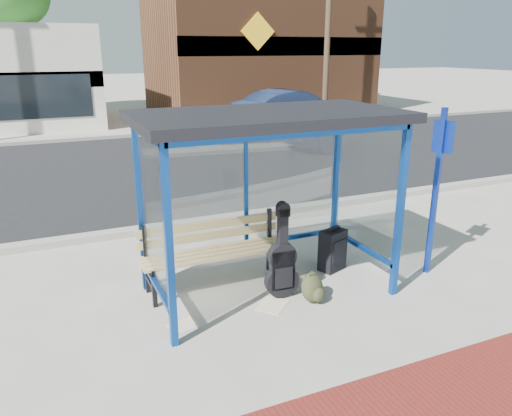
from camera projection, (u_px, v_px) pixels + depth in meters
name	position (u px, v px, depth m)	size (l,w,h in m)	color
ground	(268.00, 291.00, 6.79)	(120.00, 120.00, 0.00)	#B2ADA0
brick_paver_strip	(389.00, 412.00, 4.52)	(60.00, 1.00, 0.01)	maroon
curb_near	(202.00, 222.00, 9.30)	(60.00, 0.25, 0.12)	gray
street_asphalt	(145.00, 167.00, 13.75)	(60.00, 10.00, 0.00)	black
curb_far	(116.00, 136.00, 18.18)	(60.00, 0.25, 0.12)	gray
far_sidewalk	(108.00, 130.00, 19.85)	(60.00, 4.00, 0.01)	#B2ADA0
bus_shelter	(267.00, 139.00, 6.22)	(3.30, 1.80, 2.42)	navy
storefront_brown	(256.00, 46.00, 24.98)	(10.00, 7.08, 6.40)	#59331E
tree_right	(303.00, 6.00, 29.07)	(3.60, 3.60, 7.03)	#4C3826
utility_pole_east	(328.00, 23.00, 20.65)	(1.60, 0.24, 8.00)	#4C3826
bench	(214.00, 249.00, 6.80)	(2.03, 0.51, 0.96)	black
guitar_bag	(282.00, 265.00, 6.50)	(0.46, 0.16, 1.24)	black
suitcase	(333.00, 250.00, 7.34)	(0.45, 0.36, 0.68)	black
backpack	(313.00, 289.00, 6.44)	(0.38, 0.35, 0.39)	#2E311B
sign_post	(437.00, 184.00, 6.96)	(0.15, 0.29, 2.40)	navy
newspaper_a	(183.00, 325.00, 5.94)	(0.34, 0.27, 0.01)	white
newspaper_b	(272.00, 305.00, 6.41)	(0.42, 0.33, 0.01)	white
newspaper_c	(280.00, 290.00, 6.80)	(0.37, 0.29, 0.01)	white
parked_car	(292.00, 109.00, 20.03)	(1.66, 4.76, 1.57)	#192647
fire_hydrant	(349.00, 110.00, 22.92)	(0.33, 0.22, 0.73)	#B40C13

